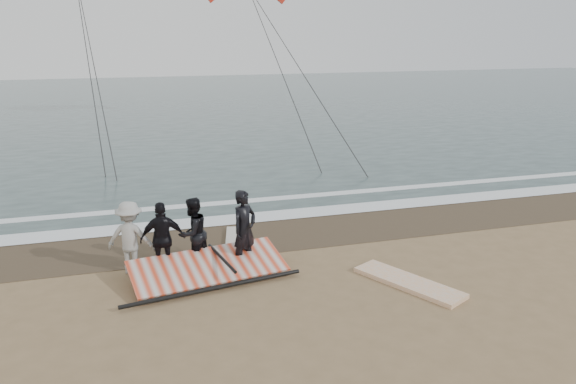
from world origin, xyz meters
name	(u,v)px	position (x,y,z in m)	size (l,w,h in m)	color
ground	(335,307)	(0.00, 0.00, 0.00)	(120.00, 120.00, 0.00)	#8C704C
sea	(177,105)	(0.00, 33.00, 0.01)	(120.00, 54.00, 0.02)	#233838
wet_sand	(277,233)	(0.00, 4.50, 0.01)	(120.00, 2.80, 0.01)	#4C3D2B
foam_near	(264,216)	(0.00, 5.90, 0.03)	(120.00, 0.90, 0.01)	white
foam_far	(252,200)	(0.00, 7.60, 0.03)	(120.00, 0.45, 0.01)	white
man_main	(244,229)	(-1.31, 2.50, 0.94)	(0.68, 0.45, 1.87)	black
board_white	(409,282)	(1.93, 0.54, 0.05)	(0.71, 2.54, 0.10)	silver
board_cream	(237,242)	(-1.21, 4.01, 0.05)	(0.58, 2.18, 0.09)	beige
trio_cluster	(159,236)	(-3.23, 2.82, 0.85)	(2.54, 1.10, 1.71)	black
sail_rig	(205,268)	(-2.29, 2.24, 0.19)	(3.96, 2.24, 0.49)	black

